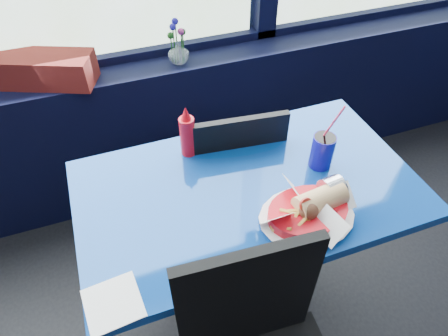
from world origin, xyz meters
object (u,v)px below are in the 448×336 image
ketchup_bottle (187,134)px  soda_cup (322,151)px  food_basket (309,211)px  near_table (246,218)px  chair_near_back (227,171)px  planter_box (18,69)px  flower_vase (178,50)px

ketchup_bottle → soda_cup: bearing=-27.8°
food_basket → ketchup_bottle: ketchup_bottle is taller
near_table → chair_near_back: size_ratio=1.36×
near_table → food_basket: size_ratio=3.54×
near_table → ketchup_bottle: bearing=121.4°
near_table → soda_cup: bearing=2.2°
ketchup_bottle → soda_cup: soda_cup is taller
food_basket → soda_cup: size_ratio=1.21×
near_table → chair_near_back: bearing=83.0°
food_basket → ketchup_bottle: bearing=140.1°
planter_box → flower_vase: flower_vase is taller
food_basket → near_table: bearing=140.7°
planter_box → food_basket: size_ratio=1.97×
ketchup_bottle → soda_cup: size_ratio=0.76×
planter_box → ketchup_bottle: bearing=-25.8°
flower_vase → ketchup_bottle: size_ratio=1.00×
flower_vase → ketchup_bottle: flower_vase is taller
near_table → chair_near_back: chair_near_back is taller
flower_vase → soda_cup: (0.31, -0.81, -0.05)m
flower_vase → chair_near_back: bearing=-83.2°
food_basket → ketchup_bottle: size_ratio=1.58×
chair_near_back → flower_vase: flower_vase is taller
planter_box → soda_cup: size_ratio=2.39×
flower_vase → near_table: bearing=-88.6°
planter_box → ketchup_bottle: (0.58, -0.66, -0.02)m
planter_box → near_table: bearing=-28.2°
soda_cup → ketchup_bottle: bearing=152.2°
near_table → food_basket: food_basket is taller
near_table → chair_near_back: (0.04, 0.32, -0.06)m
near_table → planter_box: bearing=128.9°
food_basket → soda_cup: soda_cup is taller
soda_cup → food_basket: bearing=-127.9°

